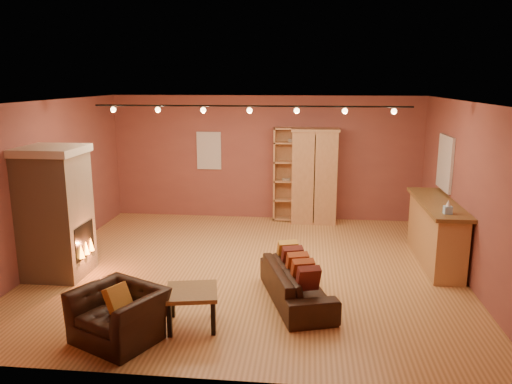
# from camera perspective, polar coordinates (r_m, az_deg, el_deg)

# --- Properties ---
(floor) EXTENTS (7.00, 7.00, 0.00)m
(floor) POSITION_cam_1_polar(r_m,az_deg,el_deg) (8.60, -0.85, -8.70)
(floor) COLOR #AB733C
(floor) RESTS_ON ground
(ceiling) EXTENTS (7.00, 7.00, 0.00)m
(ceiling) POSITION_cam_1_polar(r_m,az_deg,el_deg) (8.01, -0.92, 10.30)
(ceiling) COLOR brown
(ceiling) RESTS_ON back_wall
(back_wall) EXTENTS (7.00, 0.02, 2.80)m
(back_wall) POSITION_cam_1_polar(r_m,az_deg,el_deg) (11.37, 1.09, 3.92)
(back_wall) COLOR brown
(back_wall) RESTS_ON floor
(left_wall) EXTENTS (0.02, 6.50, 2.80)m
(left_wall) POSITION_cam_1_polar(r_m,az_deg,el_deg) (9.28, -22.88, 0.91)
(left_wall) COLOR brown
(left_wall) RESTS_ON floor
(right_wall) EXTENTS (0.02, 6.50, 2.80)m
(right_wall) POSITION_cam_1_polar(r_m,az_deg,el_deg) (8.52, 23.19, -0.10)
(right_wall) COLOR brown
(right_wall) RESTS_ON floor
(fireplace) EXTENTS (1.01, 0.98, 2.12)m
(fireplace) POSITION_cam_1_polar(r_m,az_deg,el_deg) (8.62, -21.90, -2.17)
(fireplace) COLOR tan
(fireplace) RESTS_ON floor
(back_window) EXTENTS (0.56, 0.04, 0.86)m
(back_window) POSITION_cam_1_polar(r_m,az_deg,el_deg) (11.51, -5.39, 4.73)
(back_window) COLOR silver
(back_window) RESTS_ON back_wall
(bookcase) EXTENTS (0.86, 0.34, 2.11)m
(bookcase) POSITION_cam_1_polar(r_m,az_deg,el_deg) (11.28, 4.24, 2.13)
(bookcase) COLOR tan
(bookcase) RESTS_ON floor
(armoire) EXTENTS (1.04, 0.59, 2.11)m
(armoire) POSITION_cam_1_polar(r_m,az_deg,el_deg) (11.12, 6.68, 1.86)
(armoire) COLOR tan
(armoire) RESTS_ON floor
(bar_counter) EXTENTS (0.61, 2.30, 1.10)m
(bar_counter) POSITION_cam_1_polar(r_m,az_deg,el_deg) (9.23, 19.83, -4.29)
(bar_counter) COLOR tan
(bar_counter) RESTS_ON floor
(tissue_box) EXTENTS (0.13, 0.13, 0.23)m
(tissue_box) POSITION_cam_1_polar(r_m,az_deg,el_deg) (8.31, 21.09, -1.72)
(tissue_box) COLOR #8EBFE4
(tissue_box) RESTS_ON bar_counter
(right_window) EXTENTS (0.05, 0.90, 1.00)m
(right_window) POSITION_cam_1_polar(r_m,az_deg,el_deg) (9.79, 20.81, 3.14)
(right_window) COLOR silver
(right_window) RESTS_ON right_wall
(loveseat) EXTENTS (1.03, 1.87, 0.75)m
(loveseat) POSITION_cam_1_polar(r_m,az_deg,el_deg) (7.29, 4.67, -9.65)
(loveseat) COLOR black
(loveseat) RESTS_ON floor
(armchair) EXTENTS (1.18, 1.03, 0.87)m
(armchair) POSITION_cam_1_polar(r_m,az_deg,el_deg) (6.46, -15.44, -12.48)
(armchair) COLOR black
(armchair) RESTS_ON floor
(coffee_table) EXTENTS (0.77, 0.77, 0.49)m
(coffee_table) POSITION_cam_1_polar(r_m,az_deg,el_deg) (6.61, -7.35, -11.64)
(coffee_table) COLOR brown
(coffee_table) RESTS_ON floor
(track_rail) EXTENTS (5.20, 0.09, 0.13)m
(track_rail) POSITION_cam_1_polar(r_m,az_deg,el_deg) (8.21, -0.74, 9.54)
(track_rail) COLOR black
(track_rail) RESTS_ON ceiling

